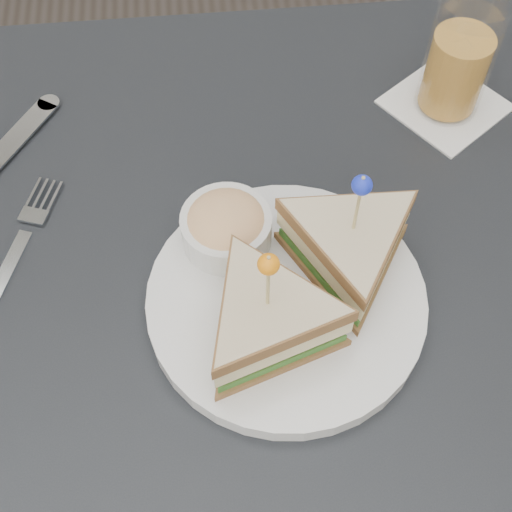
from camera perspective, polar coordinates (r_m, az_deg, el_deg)
name	(u,v)px	position (r m, az deg, el deg)	size (l,w,h in m)	color
ground_plane	(251,496)	(1.37, -0.40, -18.64)	(3.50, 3.50, 0.00)	#3F3833
table	(247,331)	(0.73, -0.71, -6.02)	(0.80, 0.80, 0.75)	black
plate_meal	(295,281)	(0.62, 3.17, -2.04)	(0.31, 0.30, 0.15)	white
cutlery_fork	(19,247)	(0.73, -18.46, 0.70)	(0.08, 0.18, 0.01)	silver
drink_set	(458,62)	(0.79, 15.87, 14.70)	(0.16, 0.16, 0.14)	white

